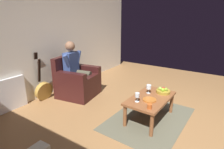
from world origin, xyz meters
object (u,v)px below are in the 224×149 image
at_px(decorative_dish, 150,100).
at_px(candle_jar, 150,106).
at_px(coffee_table, 150,100).
at_px(wine_glass_far, 149,87).
at_px(wine_glass_near, 137,96).
at_px(armchair, 77,82).
at_px(fruit_bowl, 163,91).
at_px(guitar, 44,89).
at_px(person_seated, 76,67).

height_order(decorative_dish, candle_jar, candle_jar).
relative_size(coffee_table, wine_glass_far, 6.38).
xyz_separation_m(coffee_table, decorative_dish, (0.13, 0.03, 0.07)).
bearing_deg(wine_glass_near, armchair, -101.56).
distance_m(coffee_table, wine_glass_far, 0.25).
distance_m(coffee_table, fruit_bowl, 0.34).
bearing_deg(wine_glass_near, decorative_dish, 135.26).
bearing_deg(guitar, decorative_dish, 99.69).
distance_m(armchair, fruit_bowl, 1.92).
bearing_deg(wine_glass_far, candle_jar, 24.13).
xyz_separation_m(armchair, guitar, (0.57, -0.44, -0.09)).
bearing_deg(coffee_table, armchair, -91.87).
bearing_deg(fruit_bowl, wine_glass_far, -53.17).
relative_size(armchair, fruit_bowl, 3.62).
distance_m(armchair, wine_glass_near, 1.71).
bearing_deg(person_seated, decorative_dish, 74.53).
xyz_separation_m(person_seated, coffee_table, (0.06, 1.78, -0.31)).
height_order(armchair, wine_glass_far, armchair).
xyz_separation_m(armchair, coffee_table, (0.06, 1.79, 0.03)).
distance_m(person_seated, candle_jar, 1.99).
distance_m(armchair, wine_glass_far, 1.70).
bearing_deg(candle_jar, fruit_bowl, -178.00).
distance_m(decorative_dish, candle_jar, 0.28).
distance_m(person_seated, guitar, 0.84).
bearing_deg(coffee_table, decorative_dish, 14.58).
distance_m(wine_glass_far, candle_jar, 0.59).
height_order(person_seated, wine_glass_near, person_seated).
height_order(wine_glass_near, candle_jar, wine_glass_near).
bearing_deg(wine_glass_far, coffee_table, 34.87).
relative_size(person_seated, wine_glass_near, 8.00).
bearing_deg(candle_jar, armchair, -103.11).
relative_size(coffee_table, wine_glass_near, 6.59).
height_order(person_seated, guitar, person_seated).
height_order(person_seated, decorative_dish, person_seated).
bearing_deg(candle_jar, decorative_dish, -158.03).
bearing_deg(decorative_dish, wine_glass_near, -44.74).
relative_size(person_seated, guitar, 1.19).
bearing_deg(guitar, person_seated, 142.33).
bearing_deg(wine_glass_far, fruit_bowl, 126.83).
bearing_deg(armchair, coffee_table, 78.54).
height_order(wine_glass_near, decorative_dish, wine_glass_near).
relative_size(person_seated, decorative_dish, 5.53).
xyz_separation_m(guitar, decorative_dish, (-0.39, 2.26, 0.20)).
distance_m(wine_glass_far, fruit_bowl, 0.28).
bearing_deg(guitar, wine_glass_far, 107.20).
distance_m(coffee_table, decorative_dish, 0.15).
bearing_deg(wine_glass_far, armchair, -87.10).
bearing_deg(decorative_dish, coffee_table, -165.42).
bearing_deg(coffee_table, candle_jar, 19.61).
xyz_separation_m(guitar, wine_glass_near, (-0.23, 2.11, 0.29)).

